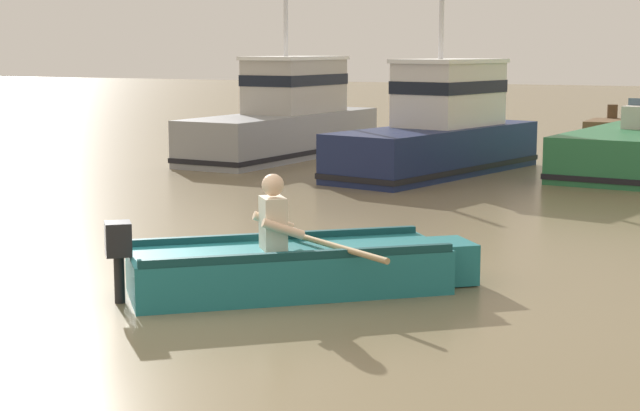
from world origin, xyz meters
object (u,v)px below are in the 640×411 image
object	(u,v)px
moored_boat_grey	(287,120)
moored_boat_navy	(440,131)
rowboat_with_person	(295,267)
moored_boat_green	(636,153)

from	to	relation	value
moored_boat_grey	moored_boat_navy	world-z (taller)	moored_boat_navy
rowboat_with_person	moored_boat_grey	world-z (taller)	moored_boat_grey
rowboat_with_person	moored_boat_green	xyz separation A→B (m)	(1.59, 11.36, 0.15)
rowboat_with_person	moored_boat_navy	size ratio (longest dim) A/B	0.57
moored_boat_grey	moored_boat_green	size ratio (longest dim) A/B	1.20
moored_boat_navy	moored_boat_green	bearing A→B (deg)	23.90
moored_boat_grey	moored_boat_green	distance (m)	7.53
rowboat_with_person	moored_boat_grey	bearing A→B (deg)	117.79
rowboat_with_person	moored_boat_green	bearing A→B (deg)	82.04
rowboat_with_person	moored_boat_navy	xyz separation A→B (m)	(-1.86, 9.83, 0.56)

